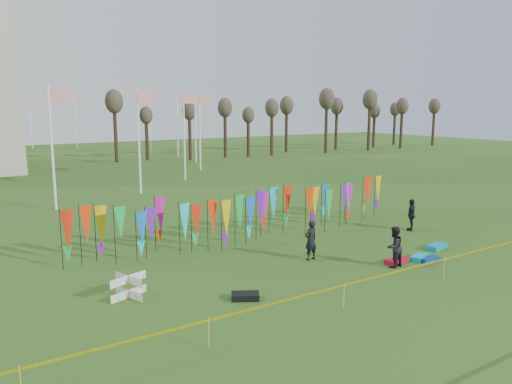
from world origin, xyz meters
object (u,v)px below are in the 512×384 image
person_right (411,215)px  kite_bag_turquoise (420,257)px  kite_bag_black (245,296)px  kite_bag_teal (436,247)px  person_left (311,240)px  kite_bag_blue (429,259)px  kite_bag_red (397,261)px  box_kite (129,287)px  person_mid (394,247)px

person_right → kite_bag_turquoise: size_ratio=1.72×
kite_bag_black → kite_bag_teal: bearing=2.0°
person_left → kite_bag_blue: bearing=139.1°
kite_bag_red → kite_bag_black: 7.58m
box_kite → kite_bag_blue: size_ratio=0.90×
person_left → person_mid: size_ratio=1.01×
kite_bag_blue → person_mid: bearing=169.2°
kite_bag_blue → kite_bag_red: 1.50m
kite_bag_red → person_right: bearing=34.7°
person_left → kite_bag_teal: 6.40m
person_left → kite_bag_red: 3.76m
kite_bag_teal → kite_bag_turquoise: bearing=-161.7°
box_kite → kite_bag_turquoise: 12.46m
box_kite → kite_bag_teal: box_kite is taller
person_left → box_kite: bearing=-4.7°
box_kite → kite_bag_blue: bearing=-13.8°
box_kite → person_mid: bearing=-14.4°
kite_bag_teal → kite_bag_red: bearing=-171.9°
box_kite → kite_bag_black: box_kite is taller
box_kite → kite_bag_teal: bearing=-7.8°
person_mid → kite_bag_red: person_mid is taller
kite_bag_black → kite_bag_teal: kite_bag_black is taller
person_mid → kite_bag_turquoise: (1.75, 0.06, -0.77)m
kite_bag_black → kite_bag_blue: bearing=-4.6°
person_mid → kite_bag_blue: size_ratio=1.83×
person_right → kite_bag_blue: bearing=10.3°
person_left → kite_bag_blue: 5.19m
box_kite → kite_bag_black: size_ratio=0.88×
person_mid → person_right: (5.59, 3.79, -0.01)m
person_right → kite_bag_blue: 5.62m
person_right → kite_bag_black: person_right is taller
kite_bag_black → kite_bag_turquoise: bearing=-1.9°
kite_bag_red → kite_bag_teal: bearing=8.1°
person_mid → kite_bag_teal: person_mid is taller
kite_bag_turquoise → kite_bag_black: size_ratio=1.04×
person_right → person_left: bearing=-29.8°
person_mid → kite_bag_blue: (1.87, -0.36, -0.77)m
kite_bag_blue → kite_bag_red: (-1.36, 0.63, 0.00)m
kite_bag_turquoise → person_left: bearing=147.0°
person_right → kite_bag_black: 13.13m
person_mid → kite_bag_blue: 2.06m
box_kite → person_right: (16.03, 1.12, 0.44)m
person_right → kite_bag_red: (-5.07, -3.51, -0.76)m
person_left → kite_bag_red: (2.79, -2.40, -0.78)m
person_left → kite_bag_turquoise: bearing=142.3°
person_mid → kite_bag_teal: bearing=-176.2°
kite_bag_turquoise → kite_bag_red: (-1.23, 0.21, 0.00)m
kite_bag_turquoise → kite_bag_black: kite_bag_black is taller
kite_bag_turquoise → box_kite: bearing=167.9°
box_kite → person_left: 8.18m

